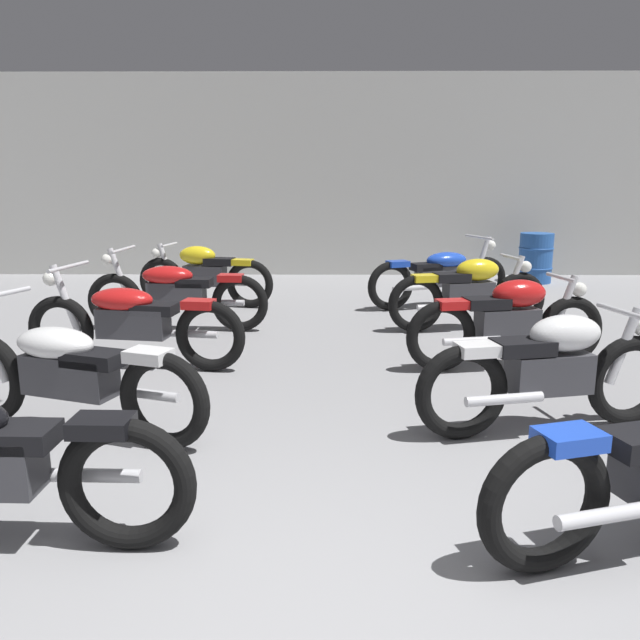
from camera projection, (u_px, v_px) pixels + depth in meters
back_wall at (324, 176)px, 11.59m from camera, size 13.37×0.24×3.60m
motorcycle_left_row_1 at (68, 372)px, 4.37m from camera, size 2.09×0.92×0.97m
motorcycle_left_row_2 at (132, 321)px, 5.95m from camera, size 2.16×0.68×0.97m
motorcycle_left_row_3 at (176, 292)px, 7.44m from camera, size 2.17×0.68×0.97m
motorcycle_left_row_4 at (204, 274)px, 8.86m from camera, size 1.96×0.56×0.88m
motorcycle_right_row_1 at (551, 369)px, 4.42m from camera, size 1.95×0.65×0.88m
motorcycle_right_row_2 at (508, 321)px, 5.94m from camera, size 1.96×0.62×0.88m
motorcycle_right_row_3 at (469, 291)px, 7.47m from camera, size 1.95×0.64×0.88m
motorcycle_right_row_4 at (440, 275)px, 8.82m from camera, size 2.08×0.96×0.97m
oil_drum at (536, 258)px, 10.90m from camera, size 0.59×0.59×0.85m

